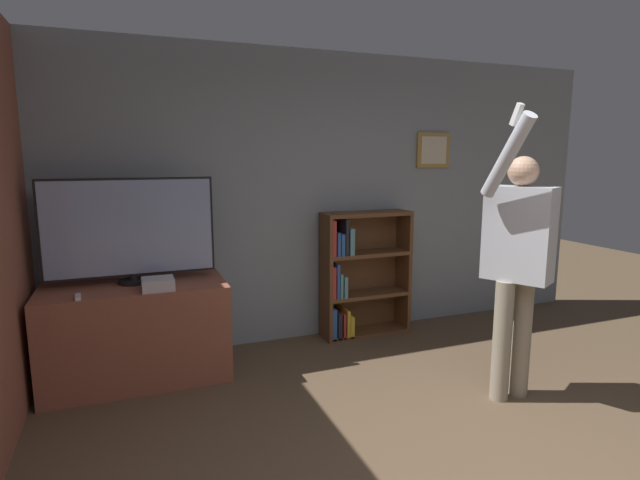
# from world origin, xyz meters

# --- Properties ---
(wall_back) EXTENTS (6.52, 0.09, 2.70)m
(wall_back) POSITION_xyz_m (0.01, 3.10, 1.35)
(wall_back) COLOR gray
(wall_back) RESTS_ON ground_plane
(tv_ledge) EXTENTS (1.37, 0.69, 0.76)m
(tv_ledge) POSITION_xyz_m (-1.53, 2.66, 0.38)
(tv_ledge) COLOR #93513D
(tv_ledge) RESTS_ON ground_plane
(television) EXTENTS (1.26, 0.22, 0.82)m
(television) POSITION_xyz_m (-1.53, 2.71, 1.19)
(television) COLOR black
(television) RESTS_ON tv_ledge
(game_console) EXTENTS (0.23, 0.20, 0.09)m
(game_console) POSITION_xyz_m (-1.36, 2.44, 0.81)
(game_console) COLOR silver
(game_console) RESTS_ON tv_ledge
(remote_loose) EXTENTS (0.05, 0.14, 0.02)m
(remote_loose) POSITION_xyz_m (-1.90, 2.40, 0.77)
(remote_loose) COLOR white
(remote_loose) RESTS_ON tv_ledge
(bookshelf) EXTENTS (0.88, 0.28, 1.22)m
(bookshelf) POSITION_xyz_m (0.51, 2.92, 0.59)
(bookshelf) COLOR brown
(bookshelf) RESTS_ON ground_plane
(person) EXTENTS (0.59, 0.58, 2.07)m
(person) POSITION_xyz_m (0.99, 1.33, 1.07)
(person) COLOR gray
(person) RESTS_ON ground_plane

